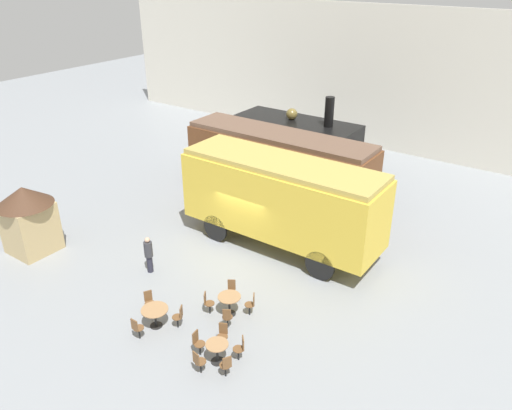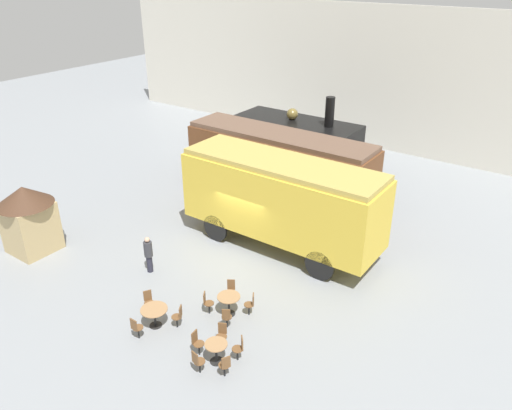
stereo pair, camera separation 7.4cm
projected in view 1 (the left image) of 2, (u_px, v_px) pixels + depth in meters
ground_plane at (246, 247)px, 22.00m from camera, size 80.00×80.00×0.00m
backdrop_wall at (390, 81)px, 31.30m from camera, size 44.00×0.15×9.00m
steam_locomotive at (296, 142)px, 28.50m from camera, size 7.14×2.57×4.87m
passenger_coach_wooden at (279, 162)px, 25.18m from camera, size 9.96×2.47×3.71m
passenger_coach_vintage at (281, 197)px, 21.02m from camera, size 8.77×2.69×4.01m
cafe_table_near at (229, 300)px, 17.58m from camera, size 0.82×0.82×0.77m
cafe_table_mid at (155, 312)px, 17.01m from camera, size 0.93×0.93×0.72m
cafe_table_far at (217, 349)px, 15.50m from camera, size 0.72×0.72×0.72m
cafe_chair_0 at (231, 289)px, 18.32m from camera, size 0.39×0.40×0.87m
cafe_chair_1 at (207, 302)px, 17.65m from camera, size 0.40×0.39×0.87m
cafe_chair_2 at (227, 317)px, 16.92m from camera, size 0.39×0.40×0.87m
cafe_chair_3 at (252, 303)px, 17.58m from camera, size 0.40×0.39×0.87m
cafe_chair_4 at (179, 315)px, 16.97m from camera, size 0.40×0.39×0.87m
cafe_chair_5 at (149, 300)px, 17.72m from camera, size 0.40×0.39×0.87m
cafe_chair_6 at (137, 327)px, 16.42m from camera, size 0.36×0.36×0.87m
cafe_chair_7 at (241, 347)px, 15.60m from camera, size 0.40×0.40×0.87m
cafe_chair_8 at (223, 334)px, 16.15m from camera, size 0.38×0.40×0.87m
cafe_chair_9 at (198, 341)px, 15.82m from camera, size 0.37×0.36×0.87m
cafe_chair_10 at (198, 361)px, 15.06m from camera, size 0.36×0.38×0.87m
cafe_chair_11 at (226, 365)px, 14.92m from camera, size 0.40×0.39×0.87m
visitor_person at (149, 253)px, 19.88m from camera, size 0.34×0.34×1.58m
ticket_kiosk at (28, 216)px, 21.02m from camera, size 2.34×2.34×3.00m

